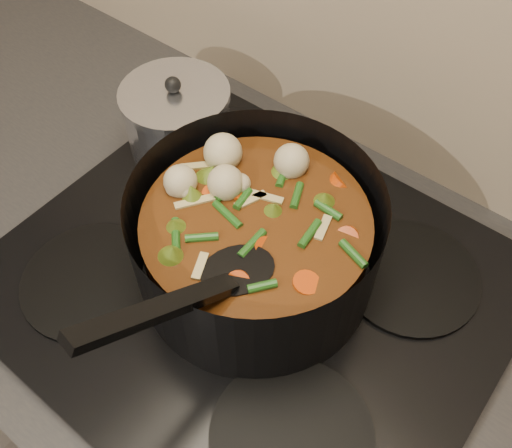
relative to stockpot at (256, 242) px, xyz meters
The scene contains 4 objects.
counter 0.54m from the stockpot, 84.83° to the right, with size 2.64×0.64×0.91m.
stovetop 0.08m from the stockpot, 84.83° to the right, with size 0.62×0.54×0.03m.
stockpot is the anchor object (origin of this frame).
saucepan 0.26m from the stockpot, 154.56° to the left, with size 0.16×0.16×0.13m.
Camera 1 is at (0.25, 1.62, 1.56)m, focal length 40.00 mm.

